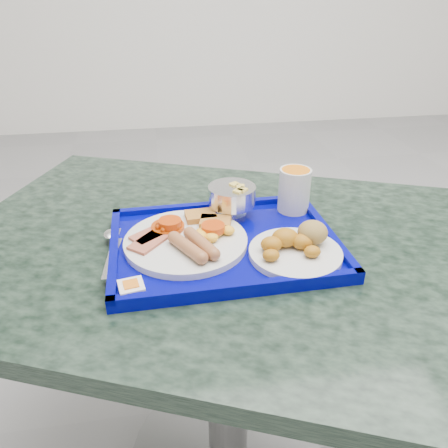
% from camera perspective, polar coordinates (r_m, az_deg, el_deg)
% --- Properties ---
extents(floor, '(6.00, 6.00, 0.00)m').
position_cam_1_polar(floor, '(1.62, 19.54, -18.86)').
color(floor, gray).
rests_on(floor, ground).
extents(table, '(1.33, 1.13, 0.71)m').
position_cam_1_polar(table, '(0.98, 0.65, -11.42)').
color(table, slate).
rests_on(table, floor).
extents(tray, '(0.44, 0.33, 0.03)m').
position_cam_1_polar(tray, '(0.85, 0.00, -2.69)').
color(tray, '#020482').
rests_on(tray, table).
extents(main_plate, '(0.24, 0.24, 0.04)m').
position_cam_1_polar(main_plate, '(0.84, -4.62, -1.80)').
color(main_plate, silver).
rests_on(main_plate, tray).
extents(bread_plate, '(0.17, 0.17, 0.06)m').
position_cam_1_polar(bread_plate, '(0.81, 9.47, -2.84)').
color(bread_plate, silver).
rests_on(bread_plate, tray).
extents(fruit_bowl, '(0.10, 0.10, 0.07)m').
position_cam_1_polar(fruit_bowl, '(0.92, 1.08, 3.64)').
color(fruit_bowl, silver).
rests_on(fruit_bowl, tray).
extents(juice_cup, '(0.07, 0.07, 0.09)m').
position_cam_1_polar(juice_cup, '(0.95, 9.17, 4.57)').
color(juice_cup, silver).
rests_on(juice_cup, tray).
extents(spoon, '(0.04, 0.15, 0.01)m').
position_cam_1_polar(spoon, '(0.87, -14.54, -1.98)').
color(spoon, silver).
rests_on(spoon, tray).
extents(knife, '(0.03, 0.17, 0.00)m').
position_cam_1_polar(knife, '(0.84, -14.41, -3.59)').
color(knife, silver).
rests_on(knife, tray).
extents(jam_packet, '(0.05, 0.05, 0.02)m').
position_cam_1_polar(jam_packet, '(0.73, -12.01, -8.14)').
color(jam_packet, white).
rests_on(jam_packet, tray).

